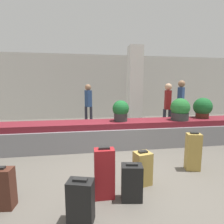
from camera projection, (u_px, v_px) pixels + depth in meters
The scene contains 15 objects.
ground_plane at pixel (125, 173), 3.29m from camera, with size 18.00×18.00×0.00m, color #59544C.
back_wall at pixel (99, 87), 8.96m from camera, with size 18.00×0.06×3.20m.
carousel at pixel (112, 134), 4.76m from camera, with size 7.75×0.90×0.69m.
pillar at pixel (135, 87), 7.07m from camera, with size 0.54×0.54×3.20m.
suitcase_0 at pixel (143, 168), 2.89m from camera, with size 0.30×0.28×0.58m.
suitcase_1 at pixel (193, 152), 3.38m from camera, with size 0.30×0.24×0.75m.
suitcase_2 at pixel (132, 182), 2.48m from camera, with size 0.32×0.25×0.55m.
suitcase_3 at pixel (81, 201), 2.06m from camera, with size 0.34×0.27×0.56m.
suitcase_5 at pixel (104, 173), 2.52m from camera, with size 0.29×0.18×0.77m.
potted_plant_0 at pixel (203, 108), 5.19m from camera, with size 0.53×0.53×0.60m.
potted_plant_1 at pixel (121, 111), 4.69m from camera, with size 0.45×0.45×0.56m.
potted_plant_2 at pixel (180, 110), 4.84m from camera, with size 0.52×0.52×0.61m.
traveler_0 at pixel (181, 99), 6.78m from camera, with size 0.36×0.35×1.85m.
traveler_1 at pixel (88, 101), 6.98m from camera, with size 0.31×0.37×1.71m.
traveler_2 at pixel (168, 103), 6.12m from camera, with size 0.31×0.36×1.73m.
Camera 1 is at (-0.71, -3.02, 1.61)m, focal length 28.00 mm.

